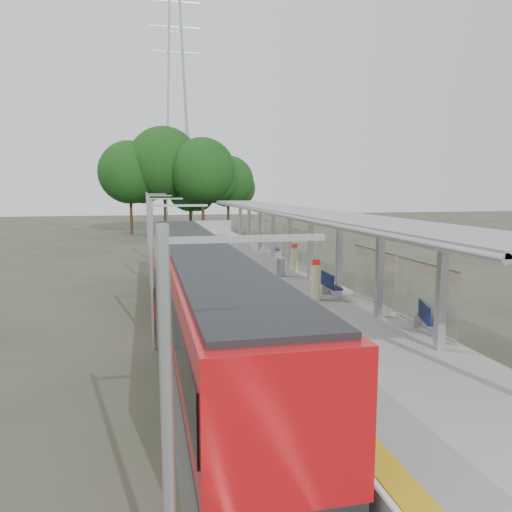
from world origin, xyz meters
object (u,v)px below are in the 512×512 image
Objects in this scene: train at (197,280)px; bench_mid at (330,284)px; bench_near at (427,317)px; bench_far at (275,247)px; litter_bin at (281,267)px; info_pillar_far at (295,259)px; info_pillar_near at (316,282)px.

train reaches higher than bench_mid.
bench_near is at bearing -77.22° from bench_mid.
bench_mid reaches higher than bench_far.
train reaches higher than litter_bin.
bench_far is 1.03× the size of info_pillar_far.
litter_bin is (5.20, 5.82, -0.57)m from train.
train is 9.13m from bench_near.
info_pillar_near is at bearing 127.93° from bench_near.
bench_near is at bearing -74.84° from bench_far.
info_pillar_far is at bearing 85.70° from info_pillar_near.
train is at bearing -131.79° from litter_bin.
bench_near is 13.00m from info_pillar_far.
train is 9.72m from info_pillar_far.
bench_near is 6.03m from bench_mid.
bench_near is at bearing -38.75° from train.
bench_mid reaches higher than bench_near.
bench_far is at bearing 77.23° from litter_bin.
litter_bin is at bearing 94.98° from info_pillar_near.
info_pillar_near is at bearing -115.20° from info_pillar_far.
train reaches higher than info_pillar_far.
info_pillar_far reaches higher than bench_far.
bench_near is at bearing -80.59° from litter_bin.
info_pillar_near reaches higher than bench_far.
litter_bin is at bearing -87.62° from bench_far.
info_pillar_far reaches higher than bench_near.
info_pillar_near is 7.55m from info_pillar_far.
info_pillar_near is at bearing -1.87° from train.
bench_far is at bearing 63.46° from train.
bench_mid is 5.66m from litter_bin.
info_pillar_far is at bearing 111.31° from bench_near.
bench_mid is 0.89m from info_pillar_near.
train is 5.94m from bench_mid.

